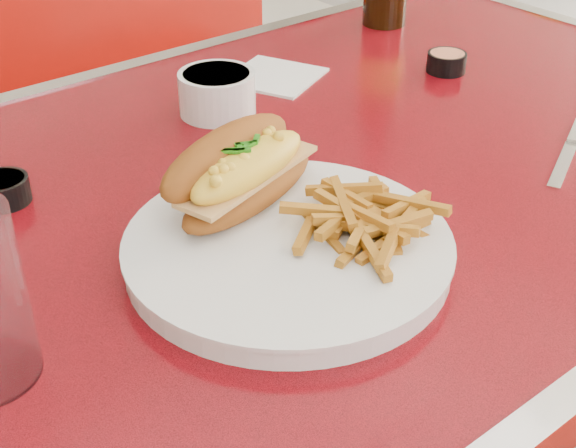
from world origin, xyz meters
TOP-DOWN VIEW (x-y plane):
  - diner_table at (0.00, 0.00)m, footprint 1.23×0.83m
  - booth_bench_far at (0.00, 0.81)m, footprint 1.20×0.51m
  - dinner_plate at (-0.20, -0.13)m, footprint 0.35×0.35m
  - mac_hoagie at (-0.19, -0.04)m, footprint 0.21×0.14m
  - fries_pile at (-0.13, -0.16)m, footprint 0.15×0.14m
  - fork at (-0.13, -0.08)m, footprint 0.06×0.14m
  - gravy_ramekin at (-0.06, 0.18)m, footprint 0.12×0.12m
  - sauce_cup_left at (-0.36, 0.14)m, footprint 0.07×0.07m
  - sauce_cup_right at (0.27, 0.09)m, footprint 0.06×0.06m
  - knife at (0.21, -0.16)m, footprint 0.17×0.09m
  - paper_napkin at (0.07, 0.23)m, footprint 0.15×0.15m

SIDE VIEW (x-z plane):
  - booth_bench_far at x=0.00m, z-range -0.16..0.74m
  - diner_table at x=0.00m, z-range 0.22..0.99m
  - paper_napkin at x=0.07m, z-range 0.77..0.77m
  - knife at x=0.21m, z-range 0.77..0.78m
  - dinner_plate at x=-0.20m, z-range 0.77..0.79m
  - sauce_cup_left at x=-0.36m, z-range 0.77..0.80m
  - sauce_cup_right at x=0.27m, z-range 0.77..0.80m
  - fork at x=-0.13m, z-range 0.79..0.79m
  - gravy_ramekin at x=-0.06m, z-range 0.77..0.83m
  - fries_pile at x=-0.13m, z-range 0.79..0.82m
  - mac_hoagie at x=-0.19m, z-range 0.78..0.87m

